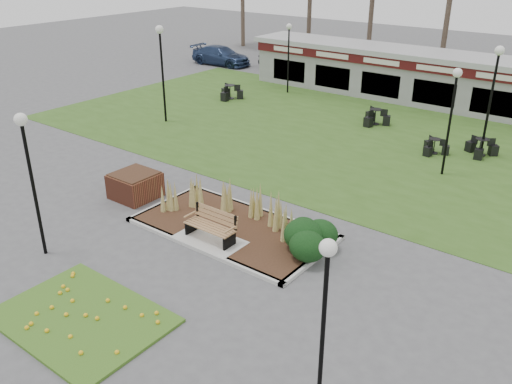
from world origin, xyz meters
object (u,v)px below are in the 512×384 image
Objects in this scene: lamp_post_far_right at (495,77)px; bistro_set_d at (434,148)px; bistro_set_c at (375,119)px; brick_planter at (135,185)px; car_black at (287,59)px; lamp_post_mid_right at (453,99)px; bistro_set_b at (481,150)px; lamp_post_near_left at (27,154)px; bistro_set_a at (230,94)px; food_pavilion at (445,80)px; car_blue at (221,56)px; car_silver at (290,46)px; lamp_post_far_left at (289,43)px; lamp_post_near_right at (325,291)px; lamp_post_mid_left at (161,53)px; park_bench at (212,225)px.

lamp_post_far_right reaches higher than bistro_set_d.
lamp_post_far_right is 3.17× the size of bistro_set_c.
car_black is at bearing 111.05° from brick_planter.
lamp_post_mid_right is 4.25m from bistro_set_b.
lamp_post_near_left is 18.62m from bistro_set_a.
food_pavilion reaches higher than car_blue.
car_silver is 4.71m from car_black.
car_silver is at bearing 123.66° from lamp_post_far_left.
lamp_post_near_right reaches higher than brick_planter.
lamp_post_mid_right is at bearing 7.15° from lamp_post_mid_left.
lamp_post_far_left reaches higher than car_silver.
brick_planter reaches higher than bistro_set_d.
food_pavilion is at bearing 121.74° from bistro_set_b.
food_pavilion reaches higher than car_black.
brick_planter is 1.01× the size of bistro_set_c.
park_bench is 0.07× the size of food_pavilion.
food_pavilion is 5.67× the size of lamp_post_near_left.
lamp_post_far_right reaches higher than lamp_post_far_left.
lamp_post_near_right is (9.65, -0.18, -0.32)m from lamp_post_near_left.
lamp_post_near_right is 24.08m from bistro_set_a.
lamp_post_mid_right is (8.13, 8.92, 2.64)m from brick_planter.
bistro_set_d is at bearing -29.99° from bistro_set_c.
lamp_post_mid_left reaches higher than brick_planter.
car_black is (-2.32, 9.30, 0.37)m from bistro_set_a.
lamp_post_far_right is at bearing -113.30° from car_blue.
bistro_set_d is (13.11, -1.66, -0.05)m from bistro_set_a.
car_silver is (-21.45, 30.50, -2.01)m from lamp_post_near_right.
lamp_post_mid_left is 19.68m from car_silver.
brick_planter is at bearing -160.92° from car_silver.
bistro_set_b is at bearing -141.60° from lamp_post_far_right.
bistro_set_b is at bearing 79.89° from lamp_post_mid_right.
lamp_post_near_right is at bearing -139.27° from car_blue.
car_silver is 6.41m from car_blue.
lamp_post_far_right is at bearing 96.32° from lamp_post_near_right.
car_black is at bearing 99.86° from lamp_post_mid_left.
lamp_post_far_right is 23.43m from car_blue.
lamp_post_near_right reaches higher than car_black.
lamp_post_far_left is 7.69m from car_black.
bistro_set_a is at bearing 179.92° from car_black.
car_silver is (-19.61, 13.95, -2.62)m from lamp_post_far_right.
lamp_post_near_right reaches higher than bistro_set_c.
lamp_post_near_right is (10.54, -4.50, 2.36)m from brick_planter.
car_silver is at bearing 144.57° from lamp_post_far_right.
brick_planter is at bearing -125.83° from bistro_set_b.
bistro_set_c is 0.37× the size of car_black.
car_silver reaches higher than bistro_set_d.
park_bench is 30.82m from car_silver.
lamp_post_near_left is at bearing -115.51° from bistro_set_b.
lamp_post_far_right reaches higher than brick_planter.
lamp_post_far_left reaches higher than lamp_post_near_right.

